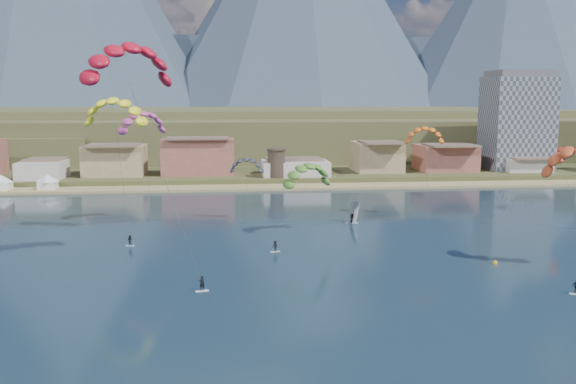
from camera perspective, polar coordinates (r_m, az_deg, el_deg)
The scene contains 17 objects.
ground at distance 70.32m, azimuth 2.72°, elevation -12.00°, with size 2400.00×2400.00×0.00m, color #0D1D31.
beach at distance 173.11m, azimuth -2.50°, elevation 0.43°, with size 2200.00×12.00×0.90m.
land at distance 625.66m, azimuth -4.97°, elevation 6.25°, with size 2200.00×900.00×4.00m.
foothills at distance 299.72m, azimuth 0.35°, elevation 5.56°, with size 940.00×210.00×18.00m.
mountain_ridge at distance 897.59m, azimuth -6.36°, elevation 16.54°, with size 2060.00×480.00×400.00m.
town at distance 190.22m, azimuth -14.94°, elevation 3.23°, with size 400.00×24.00×12.00m.
apartment_tower at distance 215.29m, azimuth 20.44°, elevation 6.19°, with size 20.00×16.00×32.00m.
watchtower at distance 180.65m, azimuth -1.08°, elevation 2.73°, with size 5.82×5.82×8.60m.
kitesurfer_red at distance 91.56m, azimuth -14.59°, elevation 11.95°, with size 18.49×19.13×35.11m.
kitesurfer_yellow at distance 116.05m, azimuth -15.73°, elevation 7.52°, with size 12.81×13.94×26.46m.
kitesurfer_green at distance 112.71m, azimuth 1.80°, elevation 1.88°, with size 13.27×17.75×17.54m.
distant_kite_pink at distance 124.12m, azimuth -13.35°, elevation 6.63°, with size 10.67×9.09×24.01m.
distant_kite_dark at distance 125.86m, azimuth -3.85°, elevation 2.74°, with size 7.72×6.02×14.88m.
distant_kite_orange at distance 132.16m, azimuth 12.55°, elevation 5.42°, with size 8.99×6.71×20.62m.
distant_kite_red at distance 147.69m, azimuth 23.91°, elevation 3.40°, with size 6.49×7.86×16.08m.
windsurfer at distance 124.63m, azimuth 6.03°, elevation -2.26°, with size 2.58×2.84×4.42m.
buoy at distance 99.10m, azimuth 18.64°, elevation -6.25°, with size 0.77×0.77×0.77m.
Camera 1 is at (-9.96, -65.09, 24.66)m, focal length 38.40 mm.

